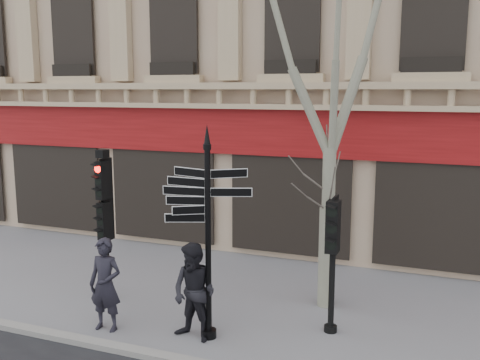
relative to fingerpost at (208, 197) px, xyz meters
The scene contains 7 objects.
ground 2.80m from the fingerpost, 66.39° to the left, with size 80.00×80.00×0.00m, color slate.
fingerpost is the anchor object (origin of this frame).
traffic_signal_main 3.24m from the fingerpost, 161.48° to the left, with size 0.41×0.31×3.44m.
traffic_signal_secondary 2.58m from the fingerpost, 27.17° to the left, with size 0.45×0.33×2.67m.
plane_tree 4.40m from the fingerpost, 53.11° to the left, with size 3.24×3.24×8.61m.
pedestrian_a 2.79m from the fingerpost, 168.78° to the right, with size 0.68×0.45×1.88m, color black.
pedestrian_b 1.85m from the fingerpost, 141.83° to the right, with size 0.92×0.72×1.90m, color black.
Camera 1 is at (3.95, -9.12, 4.75)m, focal length 40.00 mm.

